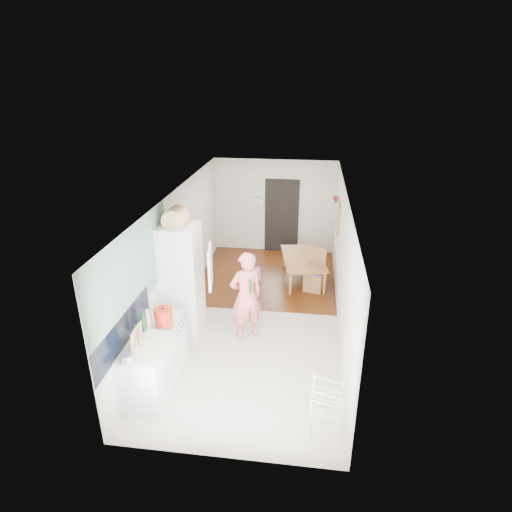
% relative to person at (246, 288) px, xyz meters
% --- Properties ---
extents(room_shell, '(3.20, 7.00, 2.50)m').
position_rel_person_xyz_m(room_shell, '(0.11, 0.73, 0.25)').
color(room_shell, beige).
rests_on(room_shell, ground).
extents(floor, '(3.20, 7.00, 0.01)m').
position_rel_person_xyz_m(floor, '(0.11, 0.73, -1.00)').
color(floor, '#C0B4A5').
rests_on(floor, ground).
extents(wood_floor_overlay, '(3.20, 3.30, 0.01)m').
position_rel_person_xyz_m(wood_floor_overlay, '(0.11, 2.58, -0.99)').
color(wood_floor_overlay, '#562B13').
rests_on(wood_floor_overlay, room_shell).
extents(sage_wall_panel, '(0.02, 3.00, 1.30)m').
position_rel_person_xyz_m(sage_wall_panel, '(-1.48, -1.27, 0.85)').
color(sage_wall_panel, slate).
rests_on(sage_wall_panel, room_shell).
extents(tile_splashback, '(0.02, 1.90, 0.50)m').
position_rel_person_xyz_m(tile_splashback, '(-1.47, -1.82, 0.15)').
color(tile_splashback, black).
rests_on(tile_splashback, room_shell).
extents(doorway_recess, '(0.90, 0.04, 2.00)m').
position_rel_person_xyz_m(doorway_recess, '(0.31, 4.21, 0.00)').
color(doorway_recess, black).
rests_on(doorway_recess, room_shell).
extents(base_cabinet, '(0.60, 0.90, 0.86)m').
position_rel_person_xyz_m(base_cabinet, '(-1.19, -1.82, -0.57)').
color(base_cabinet, silver).
rests_on(base_cabinet, room_shell).
extents(worktop, '(0.62, 0.92, 0.06)m').
position_rel_person_xyz_m(worktop, '(-1.19, -1.82, -0.11)').
color(worktop, silver).
rests_on(worktop, room_shell).
extents(range_cooker, '(0.60, 0.60, 0.88)m').
position_rel_person_xyz_m(range_cooker, '(-1.19, -1.07, -0.56)').
color(range_cooker, silver).
rests_on(range_cooker, room_shell).
extents(cooker_top, '(0.60, 0.60, 0.04)m').
position_rel_person_xyz_m(cooker_top, '(-1.19, -1.07, -0.10)').
color(cooker_top, silver).
rests_on(cooker_top, room_shell).
extents(fridge_housing, '(0.66, 0.66, 2.15)m').
position_rel_person_xyz_m(fridge_housing, '(-1.16, -0.05, 0.08)').
color(fridge_housing, silver).
rests_on(fridge_housing, room_shell).
extents(fridge_door, '(0.14, 0.56, 0.70)m').
position_rel_person_xyz_m(fridge_door, '(-0.55, -0.35, 0.55)').
color(fridge_door, silver).
rests_on(fridge_door, room_shell).
extents(fridge_interior, '(0.02, 0.52, 0.66)m').
position_rel_person_xyz_m(fridge_interior, '(-0.85, -0.05, 0.55)').
color(fridge_interior, white).
rests_on(fridge_interior, room_shell).
extents(pinboard, '(0.03, 0.90, 0.70)m').
position_rel_person_xyz_m(pinboard, '(1.69, 2.63, 0.55)').
color(pinboard, tan).
rests_on(pinboard, room_shell).
extents(pinboard_frame, '(0.00, 0.94, 0.74)m').
position_rel_person_xyz_m(pinboard_frame, '(1.68, 2.63, 0.55)').
color(pinboard_frame, brown).
rests_on(pinboard_frame, room_shell).
extents(wall_sconce, '(0.18, 0.18, 0.16)m').
position_rel_person_xyz_m(wall_sconce, '(1.65, 3.28, 0.75)').
color(wall_sconce, maroon).
rests_on(wall_sconce, room_shell).
extents(person, '(0.87, 0.78, 1.99)m').
position_rel_person_xyz_m(person, '(0.00, 0.00, 0.00)').
color(person, '#EF6E71').
rests_on(person, floor).
extents(dining_table, '(0.99, 1.50, 0.49)m').
position_rel_person_xyz_m(dining_table, '(0.99, 2.47, -0.75)').
color(dining_table, brown).
rests_on(dining_table, floor).
extents(dining_chair, '(0.48, 0.48, 0.96)m').
position_rel_person_xyz_m(dining_chair, '(1.23, 2.01, -0.52)').
color(dining_chair, brown).
rests_on(dining_chair, floor).
extents(stool, '(0.30, 0.30, 0.40)m').
position_rel_person_xyz_m(stool, '(-0.12, 1.70, -0.80)').
color(stool, brown).
rests_on(stool, floor).
extents(grey_drape, '(0.42, 0.42, 0.17)m').
position_rel_person_xyz_m(grey_drape, '(-0.14, 1.66, -0.52)').
color(grey_drape, gray).
rests_on(grey_drape, stool).
extents(drying_rack, '(0.50, 0.47, 0.81)m').
position_rel_person_xyz_m(drying_rack, '(1.42, -2.21, -0.59)').
color(drying_rack, silver).
rests_on(drying_rack, floor).
extents(bread_bin, '(0.47, 0.45, 0.22)m').
position_rel_person_xyz_m(bread_bin, '(-1.18, -0.05, 1.26)').
color(bread_bin, tan).
rests_on(bread_bin, fridge_housing).
extents(red_casserole, '(0.33, 0.33, 0.17)m').
position_rel_person_xyz_m(red_casserole, '(-1.17, -1.06, 0.01)').
color(red_casserole, red).
rests_on(red_casserole, cooker_top).
extents(steel_pan, '(0.21, 0.21, 0.10)m').
position_rel_person_xyz_m(steel_pan, '(-1.29, -2.16, -0.02)').
color(steel_pan, silver).
rests_on(steel_pan, worktop).
extents(held_bottle, '(0.05, 0.05, 0.25)m').
position_rel_person_xyz_m(held_bottle, '(0.10, -0.13, 0.12)').
color(held_bottle, '#19441C').
rests_on(held_bottle, person).
extents(bottle_a, '(0.07, 0.07, 0.27)m').
position_rel_person_xyz_m(bottle_a, '(-1.32, -1.81, 0.06)').
color(bottle_a, '#19441C').
rests_on(bottle_a, worktop).
extents(bottle_b, '(0.07, 0.07, 0.26)m').
position_rel_person_xyz_m(bottle_b, '(-1.34, -1.45, 0.06)').
color(bottle_b, '#19441C').
rests_on(bottle_b, worktop).
extents(bottle_c, '(0.10, 0.10, 0.20)m').
position_rel_person_xyz_m(bottle_c, '(-1.32, -1.88, 0.02)').
color(bottle_c, silver).
rests_on(bottle_c, worktop).
extents(pepper_mill_front, '(0.05, 0.05, 0.20)m').
position_rel_person_xyz_m(pepper_mill_front, '(-1.34, -1.29, 0.02)').
color(pepper_mill_front, tan).
rests_on(pepper_mill_front, worktop).
extents(pepper_mill_back, '(0.07, 0.07, 0.23)m').
position_rel_person_xyz_m(pepper_mill_back, '(-1.33, -1.29, 0.04)').
color(pepper_mill_back, tan).
rests_on(pepper_mill_back, worktop).
extents(chopping_boards, '(0.09, 0.26, 0.35)m').
position_rel_person_xyz_m(chopping_boards, '(-1.28, -1.87, 0.10)').
color(chopping_boards, tan).
rests_on(chopping_boards, worktop).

